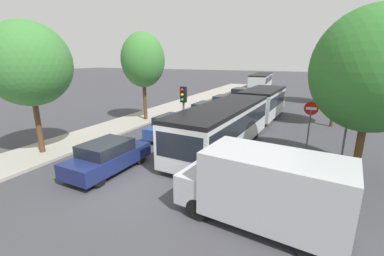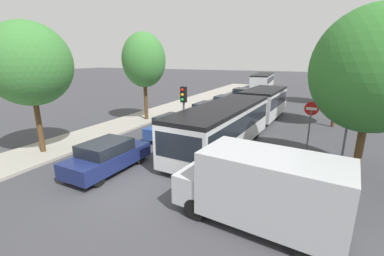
{
  "view_description": "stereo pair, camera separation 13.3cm",
  "coord_description": "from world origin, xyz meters",
  "views": [
    {
      "loc": [
        6.02,
        -7.14,
        4.97
      ],
      "look_at": [
        0.2,
        5.39,
        1.2
      ],
      "focal_mm": 24.0,
      "sensor_mm": 36.0,
      "label": 1
    },
    {
      "loc": [
        6.14,
        -7.08,
        4.97
      ],
      "look_at": [
        0.2,
        5.39,
        1.2
      ],
      "focal_mm": 24.0,
      "sensor_mm": 36.0,
      "label": 2
    }
  ],
  "objects": [
    {
      "name": "queued_car_navy",
      "position": [
        -1.95,
        1.03,
        0.71
      ],
      "size": [
        1.87,
        4.12,
        1.41
      ],
      "rotation": [
        0.0,
        0.0,
        1.53
      ],
      "color": "navy",
      "rests_on": "ground"
    },
    {
      "name": "articulated_bus",
      "position": [
        2.02,
        9.71,
        1.43
      ],
      "size": [
        3.67,
        16.86,
        2.48
      ],
      "rotation": [
        0.0,
        0.0,
        -1.64
      ],
      "color": "silver",
      "rests_on": "ground"
    },
    {
      "name": "tree_right_mid",
      "position": [
        7.66,
        14.23,
        4.78
      ],
      "size": [
        3.91,
        3.91,
        6.67
      ],
      "color": "#51381E",
      "rests_on": "ground"
    },
    {
      "name": "ground_plane",
      "position": [
        0.0,
        0.0,
        0.0
      ],
      "size": [
        200.0,
        200.0,
        0.0
      ],
      "primitive_type": "plane",
      "color": "#3D3D42"
    },
    {
      "name": "traffic_light",
      "position": [
        -0.62,
        5.98,
        2.5
      ],
      "size": [
        0.34,
        0.37,
        3.4
      ],
      "rotation": [
        0.0,
        0.0,
        -1.67
      ],
      "color": "#56595E",
      "rests_on": "ground"
    },
    {
      "name": "tree_left_mid",
      "position": [
        -6.06,
        9.87,
        4.71
      ],
      "size": [
        3.37,
        3.37,
        6.92
      ],
      "color": "#51381E",
      "rests_on": "ground"
    },
    {
      "name": "direction_sign_post",
      "position": [
        7.67,
        6.22,
        2.55
      ],
      "size": [
        0.18,
        1.4,
        3.6
      ],
      "rotation": [
        0.0,
        0.0,
        3.06
      ],
      "color": "#56595E",
      "rests_on": "ground"
    },
    {
      "name": "queued_car_blue",
      "position": [
        -1.87,
        6.83,
        0.72
      ],
      "size": [
        1.9,
        4.17,
        1.43
      ],
      "rotation": [
        0.0,
        0.0,
        1.53
      ],
      "color": "#284799",
      "rests_on": "ground"
    },
    {
      "name": "queued_car_silver",
      "position": [
        -1.58,
        12.06,
        0.75
      ],
      "size": [
        1.96,
        4.32,
        1.48
      ],
      "rotation": [
        0.0,
        0.0,
        1.53
      ],
      "color": "#B7BABF",
      "rests_on": "ground"
    },
    {
      "name": "tree_right_far",
      "position": [
        7.86,
        25.04,
        4.44
      ],
      "size": [
        4.42,
        4.42,
        6.74
      ],
      "color": "#51381E",
      "rests_on": "ground"
    },
    {
      "name": "tree_left_near",
      "position": [
        -6.64,
        1.18,
        4.68
      ],
      "size": [
        4.03,
        4.03,
        6.73
      ],
      "color": "#51381E",
      "rests_on": "ground"
    },
    {
      "name": "no_entry_sign",
      "position": [
        6.12,
        7.24,
        1.88
      ],
      "size": [
        0.7,
        0.08,
        2.82
      ],
      "rotation": [
        0.0,
        0.0,
        -1.57
      ],
      "color": "#56595E",
      "rests_on": "ground"
    },
    {
      "name": "queued_car_black",
      "position": [
        -1.63,
        23.3,
        0.76
      ],
      "size": [
        2.0,
        4.39,
        1.5
      ],
      "rotation": [
        0.0,
        0.0,
        1.53
      ],
      "color": "black",
      "rests_on": "ground"
    },
    {
      "name": "white_van",
      "position": [
        5.1,
        0.06,
        1.24
      ],
      "size": [
        5.19,
        2.5,
        2.31
      ],
      "rotation": [
        0.0,
        0.0,
        3.03
      ],
      "color": "#B7BABF",
      "rests_on": "ground"
    },
    {
      "name": "queued_car_white",
      "position": [
        -1.86,
        17.3,
        0.69
      ],
      "size": [
        1.81,
        3.99,
        1.37
      ],
      "rotation": [
        0.0,
        0.0,
        1.53
      ],
      "color": "white",
      "rests_on": "ground"
    },
    {
      "name": "tree_right_near",
      "position": [
        8.19,
        5.26,
        4.39
      ],
      "size": [
        4.68,
        4.68,
        6.99
      ],
      "color": "#51381E",
      "rests_on": "ground"
    },
    {
      "name": "kerb_strip_left",
      "position": [
        -6.8,
        18.5,
        0.07
      ],
      "size": [
        3.2,
        47.0,
        0.14
      ],
      "primitive_type": "cube",
      "color": "#9E998E",
      "rests_on": "ground"
    },
    {
      "name": "city_bus_rear",
      "position": [
        -1.76,
        37.0,
        1.42
      ],
      "size": [
        3.2,
        11.55,
        2.46
      ],
      "rotation": [
        0.0,
        0.0,
        1.63
      ],
      "color": "silver",
      "rests_on": "ground"
    }
  ]
}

